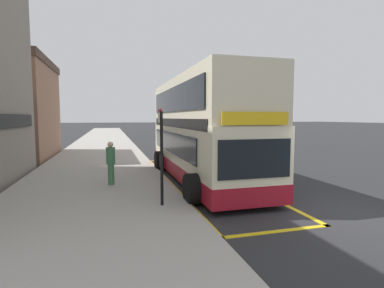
# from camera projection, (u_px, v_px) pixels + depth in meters

# --- Properties ---
(ground_plane) EXTENTS (260.00, 260.00, 0.00)m
(ground_plane) POSITION_uv_depth(u_px,v_px,m) (160.00, 138.00, 38.87)
(ground_plane) COLOR #28282B
(pavement_near) EXTENTS (6.00, 76.00, 0.14)m
(pavement_near) POSITION_uv_depth(u_px,v_px,m) (104.00, 139.00, 37.00)
(pavement_near) COLOR #A39E93
(pavement_near) RESTS_ON ground
(double_decker_bus) EXTENTS (3.24, 10.11, 4.40)m
(double_decker_bus) POSITION_uv_depth(u_px,v_px,m) (201.00, 133.00, 12.97)
(double_decker_bus) COLOR beige
(double_decker_bus) RESTS_ON ground
(bus_bay_markings) EXTENTS (3.03, 12.67, 0.01)m
(bus_bay_markings) POSITION_uv_depth(u_px,v_px,m) (200.00, 179.00, 13.13)
(bus_bay_markings) COLOR gold
(bus_bay_markings) RESTS_ON ground
(bus_stop_sign) EXTENTS (0.09, 0.51, 2.85)m
(bus_stop_sign) POSITION_uv_depth(u_px,v_px,m) (161.00, 149.00, 8.75)
(bus_stop_sign) COLOR black
(bus_stop_sign) RESTS_ON pavement_near
(parked_car_black_distant) EXTENTS (2.09, 4.20, 1.62)m
(parked_car_black_distant) POSITION_uv_depth(u_px,v_px,m) (170.00, 130.00, 46.72)
(parked_car_black_distant) COLOR black
(parked_car_black_distant) RESTS_ON ground
(pedestrian_waiting_near_sign) EXTENTS (0.34, 0.34, 1.68)m
(pedestrian_waiting_near_sign) POSITION_uv_depth(u_px,v_px,m) (111.00, 161.00, 11.43)
(pedestrian_waiting_near_sign) COLOR #3F724C
(pedestrian_waiting_near_sign) RESTS_ON pavement_near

